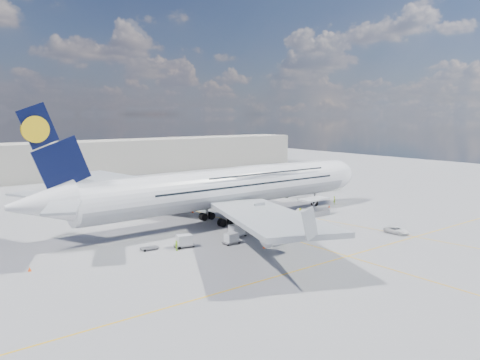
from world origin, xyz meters
TOP-DOWN VIEW (x-y plane):
  - ground at (0.00, 0.00)m, footprint 300.00×300.00m
  - taxi_line_main at (0.00, 0.00)m, footprint 0.25×220.00m
  - taxi_line_cross at (0.00, -20.00)m, footprint 120.00×0.25m
  - taxi_line_diag at (14.00, 10.00)m, footprint 14.16×99.06m
  - airliner at (0.26, 10.00)m, footprint 77.26×79.15m
  - jet_bridge at (29.81, 20.94)m, footprint 18.80×12.10m
  - cargo_loader at (16.82, 2.89)m, footprint 8.53×3.20m
  - terminal at (0.00, 95.00)m, footprint 180.00×16.00m
  - tree_line at (40.00, 140.00)m, footprint 160.00×6.00m
  - dolly_row_a at (-16.84, -0.90)m, footprint 3.52×2.39m
  - dolly_row_b at (-9.68, -3.88)m, footprint 2.96×1.67m
  - dolly_row_c at (-6.21, -0.85)m, footprint 3.42×1.86m
  - dolly_back at (-21.89, 1.32)m, footprint 2.86×1.77m
  - dolly_nose_far at (3.87, -7.07)m, footprint 3.28×2.34m
  - dolly_nose_near at (-1.06, -7.95)m, footprint 3.06×2.20m
  - baggage_tug at (-0.01, 0.90)m, footprint 2.94×1.76m
  - catering_truck_inner at (-16.08, 27.89)m, footprint 7.65×5.27m
  - catering_truck_outer at (-19.62, 44.69)m, footprint 7.11×2.83m
  - service_van at (17.56, -16.71)m, footprint 2.09×4.51m
  - crew_nose at (30.09, 8.44)m, footprint 0.82×0.84m
  - crew_loader at (11.25, 5.48)m, footprint 1.00×1.07m
  - crew_wing at (-18.76, -1.67)m, footprint 0.87×1.01m
  - crew_van at (13.45, 3.27)m, footprint 1.13×1.16m
  - crew_tug at (5.47, -8.74)m, footprint 1.38×1.06m
  - cone_nose at (26.14, 6.56)m, footprint 0.47×0.47m
  - cone_wing_left_inner at (-1.49, 20.96)m, footprint 0.49×0.49m
  - cone_wing_left_outer at (-9.01, 40.04)m, footprint 0.48×0.48m
  - cone_wing_right_inner at (-3.28, -2.03)m, footprint 0.47×0.47m
  - cone_wing_right_outer at (-7.15, -9.13)m, footprint 0.48×0.48m
  - cone_tail at (-39.41, 2.16)m, footprint 0.48×0.48m

SIDE VIEW (x-z plane):
  - ground at x=0.00m, z-range 0.00..0.00m
  - taxi_line_main at x=0.00m, z-range 0.00..0.01m
  - taxi_line_cross at x=0.00m, z-range 0.00..0.01m
  - taxi_line_diag at x=14.00m, z-range 0.00..0.01m
  - cone_wing_right_inner at x=-3.28m, z-range -0.01..0.59m
  - cone_nose at x=26.14m, z-range -0.01..0.59m
  - cone_wing_left_outer at x=-9.01m, z-range -0.01..0.60m
  - cone_tail at x=-39.41m, z-range -0.01..0.60m
  - cone_wing_right_outer at x=-7.15m, z-range -0.01..0.60m
  - cone_wing_left_inner at x=-1.49m, z-range -0.01..0.61m
  - dolly_back at x=-21.89m, z-range 0.11..0.50m
  - dolly_nose_near at x=-1.06m, z-range 0.11..0.51m
  - dolly_nose_far at x=3.87m, z-range 0.12..0.55m
  - service_van at x=17.56m, z-range 0.00..1.25m
  - baggage_tug at x=-0.01m, z-range -0.10..1.62m
  - crew_wing at x=-18.76m, z-range 0.00..1.63m
  - crew_loader at x=11.25m, z-range 0.00..1.76m
  - crew_tug at x=5.47m, z-range 0.00..1.89m
  - crew_nose at x=30.09m, z-range 0.00..1.95m
  - dolly_row_b at x=-9.68m, z-range 0.07..1.90m
  - crew_van at x=13.45m, z-range 0.00..2.01m
  - dolly_row_a at x=-16.84m, z-range 0.08..2.12m
  - dolly_row_c at x=-6.21m, z-range 0.08..2.23m
  - cargo_loader at x=16.82m, z-range -0.59..3.09m
  - catering_truck_outer at x=-19.62m, z-range -0.15..4.07m
  - catering_truck_inner at x=-16.08m, z-range -0.12..4.09m
  - tree_line at x=40.00m, z-range 0.00..8.00m
  - terminal at x=0.00m, z-range 0.00..12.00m
  - jet_bridge at x=29.81m, z-range 2.60..11.10m
  - airliner at x=0.26m, z-range -4.98..18.72m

